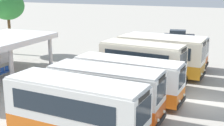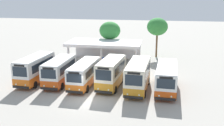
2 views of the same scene
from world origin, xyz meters
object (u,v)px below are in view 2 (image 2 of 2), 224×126
(waiting_chair_middle_seat, at_px, (103,59))
(waiting_chair_far_end_seat, at_px, (113,60))
(waiting_chair_fifth_seat, at_px, (110,60))
(city_bus_far_end_green, at_px, (167,77))
(city_bus_fourth_amber, at_px, (111,72))
(city_bus_nearest_orange, at_px, (35,68))
(waiting_chair_fourth_seat, at_px, (106,60))
(city_bus_fifth_blue, at_px, (138,75))
(city_bus_middle_cream, at_px, (85,73))
(city_bus_second_in_row, at_px, (60,70))
(waiting_chair_end_by_column, at_px, (96,59))
(waiting_chair_second_from_end, at_px, (99,59))

(waiting_chair_middle_seat, distance_m, waiting_chair_far_end_seat, 1.76)
(waiting_chair_fifth_seat, height_order, waiting_chair_far_end_seat, same)
(city_bus_far_end_green, bearing_deg, waiting_chair_fifth_seat, 127.07)
(city_bus_far_end_green, distance_m, waiting_chair_far_end_seat, 14.88)
(city_bus_fourth_amber, bearing_deg, city_bus_nearest_orange, 178.94)
(waiting_chair_fourth_seat, distance_m, waiting_chair_fifth_seat, 0.59)
(city_bus_fourth_amber, bearing_deg, waiting_chair_fifth_seat, 101.43)
(city_bus_fourth_amber, bearing_deg, city_bus_far_end_green, -1.85)
(city_bus_fourth_amber, xyz_separation_m, waiting_chair_far_end_seat, (-1.81, 11.90, -1.40))
(city_bus_fifth_blue, height_order, waiting_chair_fifth_seat, city_bus_fifth_blue)
(city_bus_middle_cream, distance_m, waiting_chair_far_end_seat, 12.12)
(city_bus_nearest_orange, height_order, city_bus_second_in_row, city_bus_nearest_orange)
(waiting_chair_middle_seat, height_order, waiting_chair_fourth_seat, same)
(waiting_chair_end_by_column, distance_m, waiting_chair_far_end_seat, 2.92)
(city_bus_fourth_amber, xyz_separation_m, waiting_chair_end_by_column, (-4.74, 11.95, -1.40))
(city_bus_nearest_orange, distance_m, waiting_chair_fifth_seat, 14.06)
(city_bus_nearest_orange, xyz_separation_m, waiting_chair_fifth_seat, (7.70, 11.68, -1.36))
(waiting_chair_end_by_column, bearing_deg, waiting_chair_second_from_end, -0.45)
(city_bus_far_end_green, distance_m, waiting_chair_second_from_end, 16.37)
(waiting_chair_end_by_column, relative_size, waiting_chair_second_from_end, 1.00)
(waiting_chair_fifth_seat, bearing_deg, city_bus_fourth_amber, -78.57)
(city_bus_fourth_amber, xyz_separation_m, city_bus_fifth_blue, (3.37, -0.53, -0.03))
(waiting_chair_end_by_column, height_order, waiting_chair_second_from_end, same)
(city_bus_middle_cream, bearing_deg, waiting_chair_fifth_seat, 85.37)
(city_bus_fourth_amber, distance_m, waiting_chair_fifth_seat, 12.19)
(waiting_chair_end_by_column, bearing_deg, city_bus_second_in_row, -99.55)
(waiting_chair_end_by_column, height_order, waiting_chair_fourth_seat, same)
(city_bus_fourth_amber, height_order, city_bus_fifth_blue, city_bus_fourth_amber)
(city_bus_nearest_orange, relative_size, waiting_chair_middle_seat, 8.60)
(city_bus_fourth_amber, distance_m, waiting_chair_end_by_column, 12.94)
(waiting_chair_fourth_seat, bearing_deg, city_bus_nearest_orange, -121.39)
(city_bus_second_in_row, bearing_deg, waiting_chair_second_from_end, 77.72)
(city_bus_fifth_blue, xyz_separation_m, waiting_chair_far_end_seat, (-5.18, 12.44, -1.37))
(waiting_chair_fourth_seat, bearing_deg, city_bus_second_in_row, -107.71)
(city_bus_middle_cream, height_order, city_bus_fifth_blue, city_bus_fifth_blue)
(waiting_chair_middle_seat, bearing_deg, waiting_chair_far_end_seat, 1.85)
(city_bus_fifth_blue, height_order, waiting_chair_second_from_end, city_bus_fifth_blue)
(city_bus_nearest_orange, bearing_deg, city_bus_far_end_green, -1.38)
(city_bus_second_in_row, distance_m, city_bus_far_end_green, 13.47)
(city_bus_fifth_blue, relative_size, waiting_chair_fifth_seat, 8.91)
(city_bus_middle_cream, xyz_separation_m, waiting_chair_second_from_end, (-0.79, 12.01, -1.15))
(city_bus_fifth_blue, relative_size, waiting_chair_second_from_end, 8.91)
(waiting_chair_middle_seat, relative_size, waiting_chair_fifth_seat, 1.00)
(waiting_chair_end_by_column, distance_m, waiting_chair_second_from_end, 0.58)
(waiting_chair_end_by_column, relative_size, waiting_chair_middle_seat, 1.00)
(city_bus_fourth_amber, height_order, city_bus_far_end_green, city_bus_fourth_amber)
(city_bus_nearest_orange, height_order, waiting_chair_fifth_seat, city_bus_nearest_orange)
(waiting_chair_middle_seat, bearing_deg, city_bus_fourth_amber, -73.23)
(city_bus_nearest_orange, bearing_deg, city_bus_fifth_blue, -3.06)
(city_bus_middle_cream, relative_size, city_bus_fifth_blue, 1.00)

